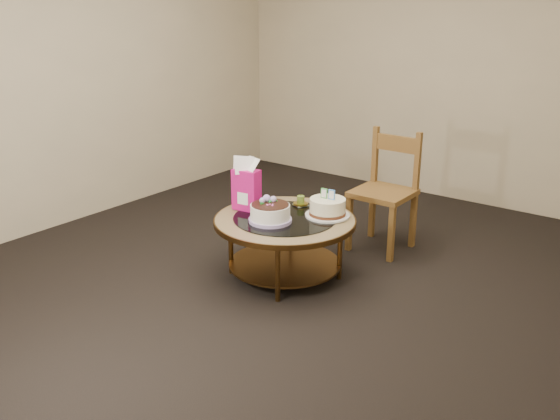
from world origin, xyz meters
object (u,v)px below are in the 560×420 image
Objects in this scene: gift_bag at (246,184)px; coffee_table at (285,228)px; decorated_cake at (270,214)px; cream_cake at (328,208)px; dining_chair at (385,190)px.

coffee_table is at bearing -2.43° from gift_bag.
coffee_table is 0.19m from decorated_cake.
coffee_table is at bearing -144.08° from cream_cake.
coffee_table is 1.07× the size of dining_chair.
coffee_table is 2.59× the size of gift_bag.
cream_cake is at bearing 52.55° from decorated_cake.
coffee_table is 0.34m from cream_cake.
dining_chair is at bearing 76.84° from cream_cake.
decorated_cake is at bearing -134.28° from cream_cake.
decorated_cake is at bearing -26.00° from gift_bag.
decorated_cake is at bearing -104.18° from coffee_table.
dining_chair reaches higher than decorated_cake.
gift_bag is (-0.33, -0.03, 0.27)m from coffee_table.
cream_cake is 0.73m from dining_chair.
coffee_table is 0.43m from gift_bag.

